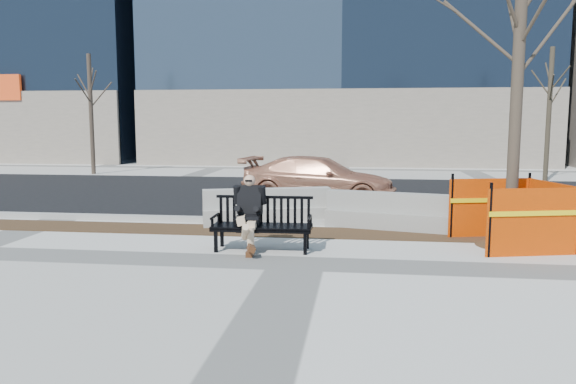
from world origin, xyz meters
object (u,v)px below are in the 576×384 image
object	(u,v)px
bench	(262,250)
seated_man	(249,249)
tree_fence	(509,246)
jersey_barrier_right	(390,229)
jersey_barrier_left	(267,224)
sedan	(318,201)

from	to	relation	value
bench	seated_man	size ratio (longest dim) A/B	1.37
bench	tree_fence	xyz separation A→B (m)	(4.61, 0.99, 0.00)
seated_man	jersey_barrier_right	size ratio (longest dim) A/B	0.48
seated_man	jersey_barrier_left	world-z (taller)	seated_man
tree_fence	jersey_barrier_right	size ratio (longest dim) A/B	2.31
seated_man	sedan	world-z (taller)	seated_man
bench	seated_man	world-z (taller)	seated_man
bench	sedan	size ratio (longest dim) A/B	0.41
bench	tree_fence	world-z (taller)	tree_fence
bench	seated_man	xyz separation A→B (m)	(-0.25, 0.05, 0.00)
tree_fence	jersey_barrier_left	bearing A→B (deg)	161.94
bench	jersey_barrier_left	distance (m)	2.63
tree_fence	seated_man	bearing A→B (deg)	-169.02
seated_man	sedan	bearing A→B (deg)	81.92
seated_man	bench	bearing A→B (deg)	-11.35
jersey_barrier_right	bench	bearing A→B (deg)	-122.31
bench	jersey_barrier_right	distance (m)	3.41
tree_fence	sedan	world-z (taller)	tree_fence
sedan	jersey_barrier_left	bearing A→B (deg)	175.84
tree_fence	jersey_barrier_left	xyz separation A→B (m)	(-4.96, 1.62, 0.00)
bench	jersey_barrier_left	bearing A→B (deg)	96.54
seated_man	tree_fence	bearing A→B (deg)	10.00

